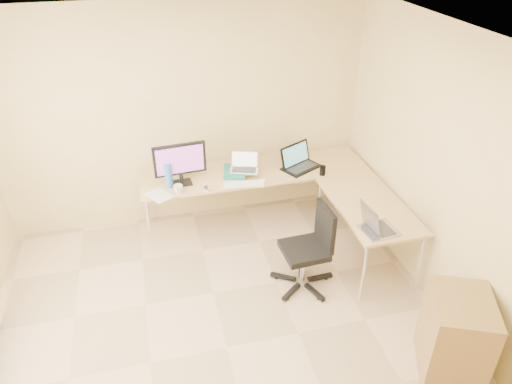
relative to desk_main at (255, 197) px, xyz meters
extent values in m
plane|color=tan|center=(-0.72, -1.85, -0.36)|extent=(4.50, 4.50, 0.00)
plane|color=white|center=(-0.72, -1.85, 2.24)|extent=(4.50, 4.50, 0.00)
plane|color=beige|center=(-0.72, 0.40, 0.93)|extent=(4.50, 0.00, 4.50)
plane|color=beige|center=(1.38, -1.85, 0.93)|extent=(0.00, 4.50, 4.50)
cube|color=tan|center=(0.00, 0.00, 0.00)|extent=(2.65, 0.70, 0.73)
cube|color=tan|center=(0.98, -1.00, 0.00)|extent=(0.70, 1.30, 0.73)
cube|color=black|center=(-0.86, -0.10, 0.61)|extent=(0.58, 0.23, 0.49)
cube|color=#147263|center=(-0.25, -0.03, 0.39)|extent=(0.30, 0.37, 0.05)
cube|color=#ABACAE|center=(-0.14, -0.08, 0.52)|extent=(0.38, 0.34, 0.21)
cube|color=black|center=(0.54, -0.08, 0.50)|extent=(0.54, 0.49, 0.28)
cube|color=white|center=(-0.20, -0.30, 0.38)|extent=(0.47, 0.22, 0.02)
ellipsoid|color=white|center=(0.00, -0.30, 0.38)|extent=(0.12, 0.10, 0.04)
imported|color=white|center=(-0.92, -0.30, 0.41)|extent=(0.13, 0.13, 0.10)
cylinder|color=white|center=(-0.60, -0.30, 0.38)|extent=(0.12, 0.12, 0.03)
cylinder|color=#3265A2|center=(-1.00, -0.14, 0.51)|extent=(0.11, 0.11, 0.29)
cube|color=silver|center=(-1.13, -0.30, 0.37)|extent=(0.30, 0.33, 0.01)
cube|color=silver|center=(-0.96, 0.12, 0.40)|extent=(0.23, 0.19, 0.08)
cylinder|color=silver|center=(-0.89, 0.20, 0.51)|extent=(0.27, 0.27, 0.29)
cylinder|color=black|center=(0.73, -0.30, 0.42)|extent=(0.08, 0.08, 0.11)
cube|color=#9D9BB3|center=(0.86, -1.46, 0.49)|extent=(0.41, 0.34, 0.25)
cube|color=black|center=(0.20, -1.22, 0.14)|extent=(0.58, 0.58, 0.92)
cube|color=#9F6E44|center=(1.05, -2.52, -0.01)|extent=(0.67, 0.72, 0.81)
camera|label=1|loc=(-1.19, -4.76, 3.05)|focal=33.62mm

